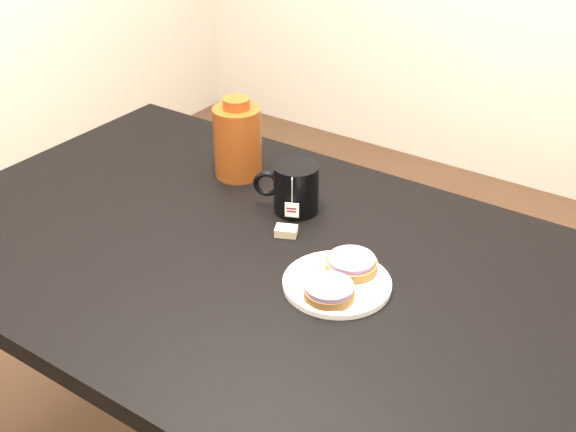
% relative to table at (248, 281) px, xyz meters
% --- Properties ---
extents(table, '(1.40, 0.90, 0.75)m').
position_rel_table_xyz_m(table, '(0.00, 0.00, 0.00)').
color(table, black).
rests_on(table, ground_plane).
extents(plate, '(0.20, 0.20, 0.02)m').
position_rel_table_xyz_m(plate, '(0.22, -0.01, 0.09)').
color(plate, white).
rests_on(plate, table).
extents(bagel_back, '(0.13, 0.13, 0.03)m').
position_rel_table_xyz_m(bagel_back, '(0.22, 0.04, 0.11)').
color(bagel_back, brown).
rests_on(bagel_back, plate).
extents(bagel_front, '(0.09, 0.09, 0.03)m').
position_rel_table_xyz_m(bagel_front, '(0.23, -0.06, 0.11)').
color(bagel_front, brown).
rests_on(bagel_front, plate).
extents(mug, '(0.15, 0.13, 0.11)m').
position_rel_table_xyz_m(mug, '(-0.00, 0.18, 0.14)').
color(mug, black).
rests_on(mug, table).
extents(teabag_pouch, '(0.05, 0.05, 0.02)m').
position_rel_table_xyz_m(teabag_pouch, '(0.04, 0.09, 0.09)').
color(teabag_pouch, '#C6B793').
rests_on(teabag_pouch, table).
extents(bagel_package, '(0.12, 0.12, 0.19)m').
position_rel_table_xyz_m(bagel_package, '(-0.21, 0.25, 0.17)').
color(bagel_package, '#5D240C').
rests_on(bagel_package, table).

